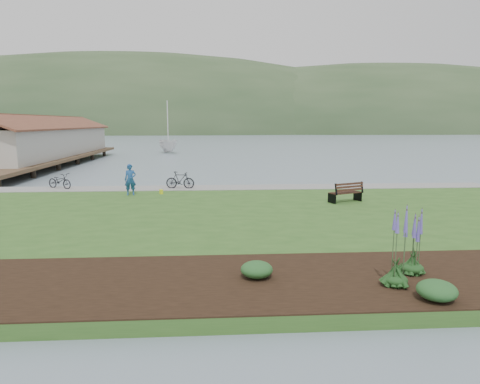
{
  "coord_description": "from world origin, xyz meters",
  "views": [
    {
      "loc": [
        -1.44,
        -20.76,
        4.61
      ],
      "look_at": [
        -0.12,
        -0.43,
        1.3
      ],
      "focal_mm": 32.0,
      "sensor_mm": 36.0,
      "label": 1
    }
  ],
  "objects_px": {
    "person": "(130,177)",
    "bicycle_a": "(60,181)",
    "park_bench": "(347,192)",
    "sailboat": "(169,153)"
  },
  "relations": [
    {
      "from": "person",
      "to": "bicycle_a",
      "type": "xyz_separation_m",
      "value": [
        -5.02,
        2.78,
        -0.57
      ]
    },
    {
      "from": "park_bench",
      "to": "sailboat",
      "type": "height_order",
      "value": "sailboat"
    },
    {
      "from": "park_bench",
      "to": "sailboat",
      "type": "distance_m",
      "value": 46.27
    },
    {
      "from": "park_bench",
      "to": "person",
      "type": "xyz_separation_m",
      "value": [
        -11.96,
        3.09,
        0.52
      ]
    },
    {
      "from": "park_bench",
      "to": "bicycle_a",
      "type": "distance_m",
      "value": 17.96
    },
    {
      "from": "person",
      "to": "bicycle_a",
      "type": "bearing_deg",
      "value": 144.22
    },
    {
      "from": "sailboat",
      "to": "person",
      "type": "bearing_deg",
      "value": -109.4
    },
    {
      "from": "bicycle_a",
      "to": "sailboat",
      "type": "bearing_deg",
      "value": 24.07
    },
    {
      "from": "park_bench",
      "to": "sailboat",
      "type": "xyz_separation_m",
      "value": [
        -13.85,
        44.14,
        -0.96
      ]
    },
    {
      "from": "bicycle_a",
      "to": "person",
      "type": "bearing_deg",
      "value": -90.22
    }
  ]
}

